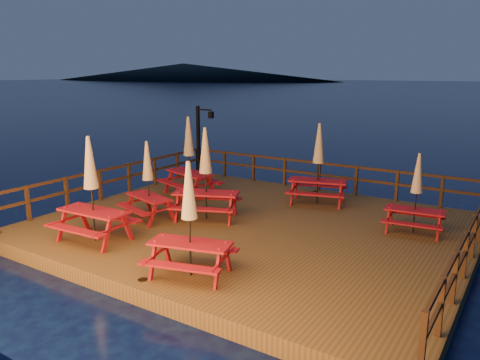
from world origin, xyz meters
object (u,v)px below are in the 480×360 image
(picnic_table_0, at_px, (92,188))
(picnic_table_1, at_px, (189,218))
(lamp_post, at_px, (201,134))
(picnic_table_2, at_px, (318,162))

(picnic_table_0, distance_m, picnic_table_1, 3.56)
(lamp_post, height_order, picnic_table_0, lamp_post)
(picnic_table_1, bearing_deg, lamp_post, 110.62)
(picnic_table_2, bearing_deg, lamp_post, 150.72)
(picnic_table_0, distance_m, picnic_table_2, 7.49)
(lamp_post, bearing_deg, picnic_table_1, -53.88)
(picnic_table_0, relative_size, picnic_table_1, 1.09)
(picnic_table_1, height_order, picnic_table_2, picnic_table_2)
(picnic_table_0, bearing_deg, lamp_post, 104.58)
(lamp_post, relative_size, picnic_table_0, 1.06)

